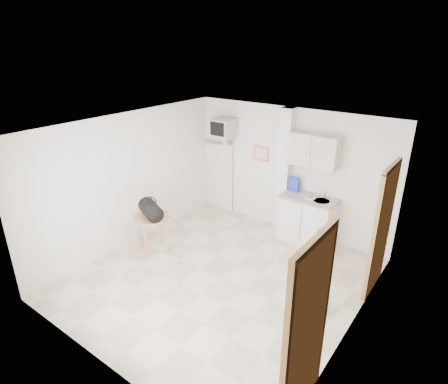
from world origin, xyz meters
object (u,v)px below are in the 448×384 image
Objects in this scene: water_bottle at (326,304)px; duffel_bag at (151,209)px; crt_television at (223,129)px; round_table at (152,220)px.

duffel_bag is at bearing -174.81° from water_bottle.
crt_television reaches higher than duffel_bag.
water_bottle is (3.21, 0.29, -0.70)m from duffel_bag.
round_table is at bearing -175.56° from water_bottle.
water_bottle is (3.25, 0.25, -0.45)m from round_table.
duffel_bag is 3.30m from water_bottle.
crt_television is 4.06m from water_bottle.
round_table is at bearing -92.14° from crt_television.
crt_television is 3.52× the size of duffel_bag.
round_table is 3.29m from water_bottle.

